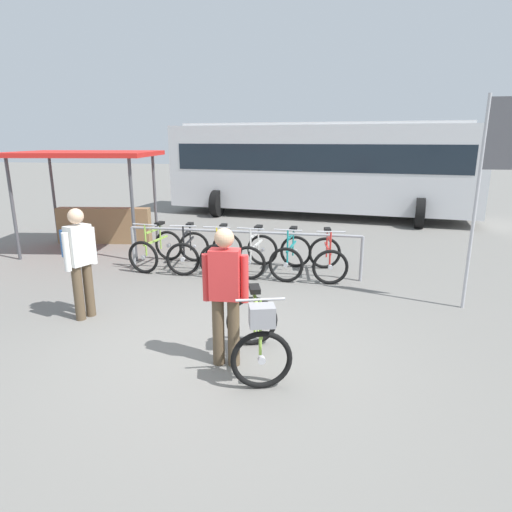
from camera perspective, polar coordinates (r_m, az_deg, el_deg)
The scene contains 14 objects.
ground_plane at distance 5.55m, azimuth -4.10°, elevation -12.73°, with size 80.00×80.00×0.00m, color slate.
bike_rack_rail at distance 8.45m, azimuth -1.87°, elevation 2.20°, with size 4.61×0.15×0.88m.
racked_bike_lime at distance 9.27m, azimuth -12.86°, elevation 0.86°, with size 0.80×1.18×0.97m.
racked_bike_black at distance 9.01m, azimuth -8.78°, elevation 0.66°, with size 0.76×1.15×0.97m.
racked_bike_yellow at distance 8.80m, azimuth -4.48°, elevation 0.45°, with size 0.69×1.12×0.97m.
racked_bike_white at distance 8.65m, azimuth -0.01°, elevation 0.23°, with size 0.76×1.17×0.98m.
racked_bike_teal at distance 8.55m, azimuth 4.61°, elevation 0.00°, with size 0.76×1.16×0.97m.
racked_bike_red at distance 8.50m, azimuth 9.30°, elevation -0.23°, with size 0.79×1.17×0.97m.
featured_bicycle at distance 5.05m, azimuth 0.16°, elevation -9.99°, with size 0.93×1.25×0.97m.
person_with_featured_bike at distance 4.98m, azimuth -4.03°, elevation -4.64°, with size 0.53×0.22×1.64m.
pedestrian_with_backpack at distance 6.79m, azimuth -22.09°, elevation -0.07°, with size 0.42×0.50×1.64m.
bus_distant at distance 15.18m, azimuth 8.32°, elevation 11.74°, with size 10.25×4.31×3.08m.
market_stall at distance 11.25m, azimuth -20.34°, elevation 8.09°, with size 3.38×2.69×2.30m.
banner_flag at distance 7.28m, azimuth 28.30°, elevation 10.54°, with size 0.45×0.05×3.20m.
Camera 1 is at (1.22, -4.75, 2.58)m, focal length 30.65 mm.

